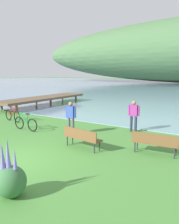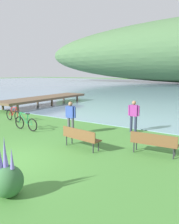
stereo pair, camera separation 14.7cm
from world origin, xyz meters
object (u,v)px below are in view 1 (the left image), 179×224
at_px(bicycle_beside_path, 13,115).
at_px(person_on_the_grass, 71,116).
at_px(person_at_shoreline, 134,114).
at_px(park_bench_further_along, 155,142).
at_px(bicycle_leaning_near_bench, 26,123).
at_px(park_bench_near_camera, 81,137).

height_order(bicycle_beside_path, person_on_the_grass, person_on_the_grass).
bearing_deg(person_at_shoreline, park_bench_further_along, -53.85).
height_order(park_bench_further_along, bicycle_leaning_near_bench, bicycle_leaning_near_bench).
bearing_deg(bicycle_leaning_near_bench, person_at_shoreline, 29.34).
distance_m(bicycle_beside_path, person_at_shoreline, 7.91).
bearing_deg(bicycle_leaning_near_bench, bicycle_beside_path, 155.61).
bearing_deg(bicycle_beside_path, bicycle_leaning_near_bench, -24.39).
bearing_deg(park_bench_further_along, bicycle_leaning_near_bench, -179.21).
xyz_separation_m(bicycle_beside_path, person_on_the_grass, (5.17, -0.46, 0.58)).
bearing_deg(person_at_shoreline, bicycle_leaning_near_bench, -150.66).
distance_m(bicycle_leaning_near_bench, bicycle_beside_path, 2.76).
distance_m(park_bench_further_along, person_at_shoreline, 3.51).
bearing_deg(park_bench_further_along, person_at_shoreline, 126.15).
height_order(park_bench_further_along, person_at_shoreline, person_at_shoreline).
xyz_separation_m(bicycle_leaning_near_bench, bicycle_beside_path, (-2.52, 1.14, -0.00)).
height_order(person_at_shoreline, person_on_the_grass, same).
xyz_separation_m(park_bench_further_along, person_on_the_grass, (-4.57, 0.58, 0.46)).
relative_size(bicycle_leaning_near_bench, person_at_shoreline, 1.04).
relative_size(park_bench_near_camera, person_on_the_grass, 1.08).
distance_m(bicycle_leaning_near_bench, person_at_shoreline, 5.96).
relative_size(park_bench_near_camera, bicycle_beside_path, 1.05).
height_order(park_bench_near_camera, bicycle_leaning_near_bench, bicycle_leaning_near_bench).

